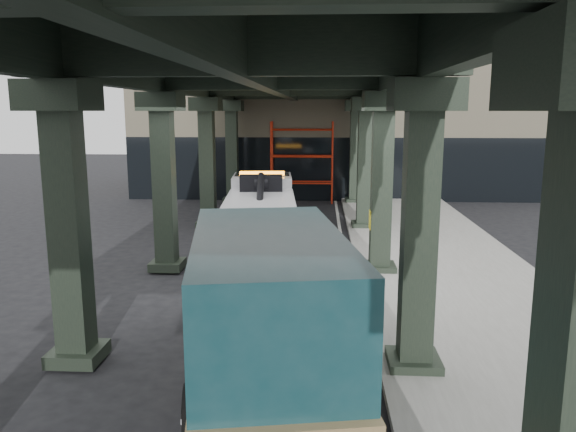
% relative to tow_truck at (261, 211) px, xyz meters
% --- Properties ---
extents(ground, '(90.00, 90.00, 0.00)m').
position_rel_tow_truck_xyz_m(ground, '(1.04, -5.18, -1.21)').
color(ground, black).
rests_on(ground, ground).
extents(sidewalk, '(5.00, 40.00, 0.15)m').
position_rel_tow_truck_xyz_m(sidewalk, '(5.54, -3.18, -1.14)').
color(sidewalk, gray).
rests_on(sidewalk, ground).
extents(lane_stripe, '(0.12, 38.00, 0.01)m').
position_rel_tow_truck_xyz_m(lane_stripe, '(2.74, -3.18, -1.20)').
color(lane_stripe, silver).
rests_on(lane_stripe, ground).
extents(viaduct, '(7.40, 32.00, 6.40)m').
position_rel_tow_truck_xyz_m(viaduct, '(0.64, -3.18, 4.25)').
color(viaduct, black).
rests_on(viaduct, ground).
extents(building, '(22.00, 10.00, 8.00)m').
position_rel_tow_truck_xyz_m(building, '(3.04, 14.82, 2.79)').
color(building, '#C6B793').
rests_on(building, ground).
extents(scaffolding, '(3.08, 0.88, 4.00)m').
position_rel_tow_truck_xyz_m(scaffolding, '(1.04, 9.47, 0.90)').
color(scaffolding, red).
rests_on(scaffolding, ground).
extents(tow_truck, '(2.73, 7.72, 2.48)m').
position_rel_tow_truck_xyz_m(tow_truck, '(0.00, 0.00, 0.00)').
color(tow_truck, black).
rests_on(tow_truck, ground).
extents(towed_van, '(3.46, 6.68, 2.59)m').
position_rel_tow_truck_xyz_m(towed_van, '(1.12, -9.49, 0.18)').
color(towed_van, '#10353B').
rests_on(towed_van, ground).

